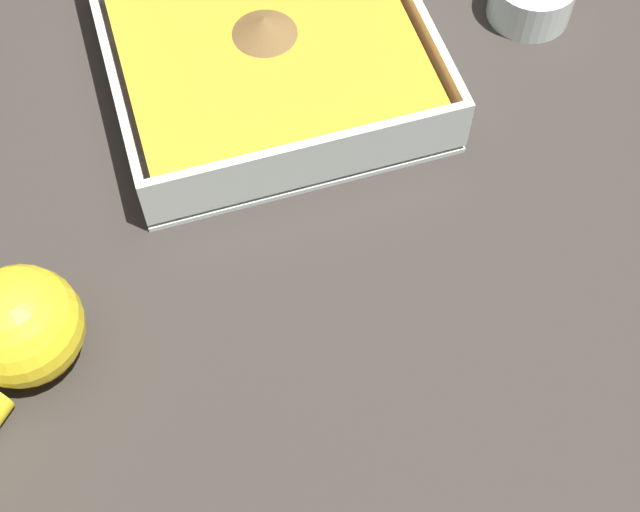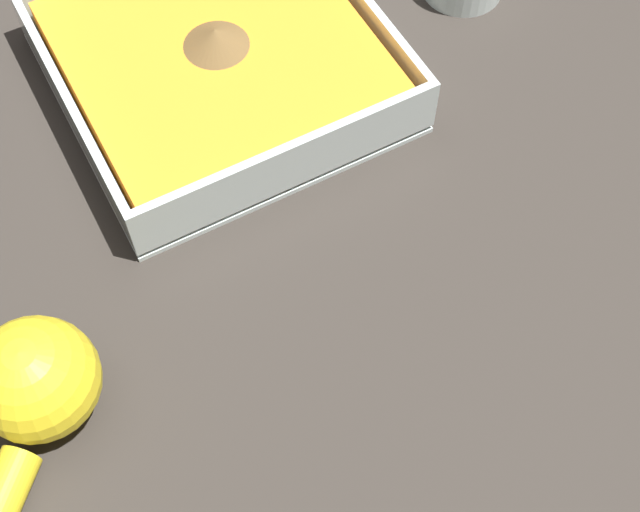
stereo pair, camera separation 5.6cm
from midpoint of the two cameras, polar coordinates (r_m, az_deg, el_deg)
name	(u,v)px [view 2 (the right image)]	position (r m, az deg, el deg)	size (l,w,h in m)	color
ground_plane	(265,119)	(0.65, -5.99, 8.52)	(4.00, 4.00, 0.00)	#332D28
square_dish	(219,64)	(0.66, -8.91, 11.88)	(0.23, 0.23, 0.06)	silver
lemon_squeezer	(26,411)	(0.54, -21.19, -9.52)	(0.16, 0.17, 0.07)	yellow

